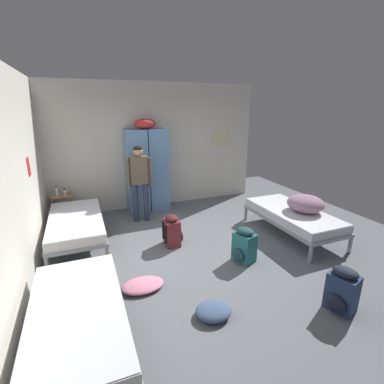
% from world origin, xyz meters
% --- Properties ---
extents(ground_plane, '(7.89, 7.89, 0.00)m').
position_xyz_m(ground_plane, '(0.00, 0.00, 0.00)').
color(ground_plane, slate).
extents(room_backdrop, '(4.96, 4.99, 2.85)m').
position_xyz_m(room_backdrop, '(-1.22, 1.25, 1.42)').
color(room_backdrop, beige).
rests_on(room_backdrop, ground_plane).
extents(locker_bank, '(0.90, 0.55, 2.07)m').
position_xyz_m(locker_bank, '(-0.31, 2.19, 0.97)').
color(locker_bank, '#5B84B2').
rests_on(locker_bank, ground_plane).
extents(shelf_unit, '(0.38, 0.30, 0.57)m').
position_xyz_m(shelf_unit, '(-2.12, 2.19, 0.35)').
color(shelf_unit, '#99704C').
rests_on(shelf_unit, ground_plane).
extents(bed_left_front, '(0.90, 1.90, 0.49)m').
position_xyz_m(bed_left_front, '(-1.87, -1.43, 0.38)').
color(bed_left_front, gray).
rests_on(bed_left_front, ground_plane).
extents(bed_left_rear, '(0.90, 1.90, 0.49)m').
position_xyz_m(bed_left_rear, '(-1.87, 1.04, 0.38)').
color(bed_left_rear, gray).
rests_on(bed_left_rear, ground_plane).
extents(bed_right, '(0.90, 1.90, 0.49)m').
position_xyz_m(bed_right, '(1.87, -0.12, 0.38)').
color(bed_right, gray).
rests_on(bed_right, ground_plane).
extents(bedding_heap, '(0.64, 0.66, 0.30)m').
position_xyz_m(bedding_heap, '(2.02, -0.24, 0.64)').
color(bedding_heap, gray).
rests_on(bedding_heap, bed_right).
extents(person_traveler, '(0.49, 0.25, 1.58)m').
position_xyz_m(person_traveler, '(-0.61, 1.59, 0.95)').
color(person_traveler, '#2D334C').
rests_on(person_traveler, ground_plane).
extents(water_bottle, '(0.07, 0.07, 0.20)m').
position_xyz_m(water_bottle, '(-2.20, 2.21, 0.66)').
color(water_bottle, white).
rests_on(water_bottle, shelf_unit).
extents(lotion_bottle, '(0.06, 0.06, 0.15)m').
position_xyz_m(lotion_bottle, '(-2.05, 2.15, 0.64)').
color(lotion_bottle, beige).
rests_on(lotion_bottle, shelf_unit).
extents(backpack_teal, '(0.39, 0.38, 0.55)m').
position_xyz_m(backpack_teal, '(0.53, -0.59, 0.26)').
color(backpack_teal, '#23666B').
rests_on(backpack_teal, ground_plane).
extents(backpack_navy, '(0.39, 0.38, 0.55)m').
position_xyz_m(backpack_navy, '(1.01, -1.98, 0.26)').
color(backpack_navy, navy).
rests_on(backpack_navy, ground_plane).
extents(backpack_maroon, '(0.35, 0.33, 0.55)m').
position_xyz_m(backpack_maroon, '(-0.33, 0.33, 0.26)').
color(backpack_maroon, maroon).
rests_on(backpack_maroon, ground_plane).
extents(clothes_pile_denim, '(0.43, 0.37, 0.13)m').
position_xyz_m(clothes_pile_denim, '(-0.44, -1.52, 0.07)').
color(clothes_pile_denim, '#42567A').
rests_on(clothes_pile_denim, ground_plane).
extents(clothes_pile_pink, '(0.56, 0.39, 0.09)m').
position_xyz_m(clothes_pile_pink, '(-1.09, -0.70, 0.05)').
color(clothes_pile_pink, pink).
rests_on(clothes_pile_pink, ground_plane).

